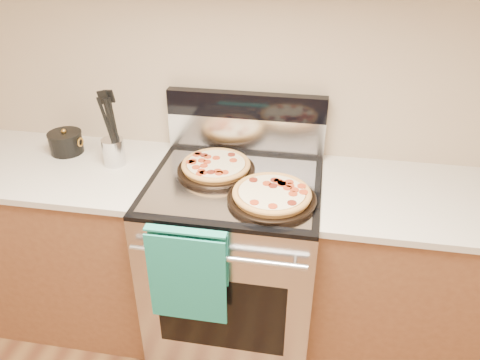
% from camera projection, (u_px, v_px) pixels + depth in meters
% --- Properties ---
extents(wall_back, '(4.00, 0.00, 4.00)m').
position_uv_depth(wall_back, '(248.00, 63.00, 2.14)').
color(wall_back, tan).
rests_on(wall_back, ground).
extents(range_body, '(0.76, 0.68, 0.90)m').
position_uv_depth(range_body, '(235.00, 264.00, 2.30)').
color(range_body, '#B7B7BC').
rests_on(range_body, ground).
extents(oven_window, '(0.56, 0.01, 0.40)m').
position_uv_depth(oven_window, '(221.00, 315.00, 2.01)').
color(oven_window, black).
rests_on(oven_window, range_body).
extents(cooktop, '(0.76, 0.68, 0.02)m').
position_uv_depth(cooktop, '(234.00, 184.00, 2.06)').
color(cooktop, black).
rests_on(cooktop, range_body).
extents(backsplash_lower, '(0.76, 0.06, 0.18)m').
position_uv_depth(backsplash_lower, '(246.00, 134.00, 2.28)').
color(backsplash_lower, silver).
rests_on(backsplash_lower, cooktop).
extents(backsplash_upper, '(0.76, 0.06, 0.12)m').
position_uv_depth(backsplash_upper, '(246.00, 105.00, 2.20)').
color(backsplash_upper, black).
rests_on(backsplash_upper, backsplash_lower).
extents(oven_handle, '(0.70, 0.03, 0.03)m').
position_uv_depth(oven_handle, '(217.00, 257.00, 1.80)').
color(oven_handle, silver).
rests_on(oven_handle, range_body).
extents(dish_towel, '(0.32, 0.05, 0.42)m').
position_uv_depth(dish_towel, '(188.00, 274.00, 1.87)').
color(dish_towel, '#187C66').
rests_on(dish_towel, oven_handle).
extents(foil_sheet, '(0.70, 0.55, 0.01)m').
position_uv_depth(foil_sheet, '(233.00, 185.00, 2.03)').
color(foil_sheet, gray).
rests_on(foil_sheet, cooktop).
extents(cabinet_left, '(1.00, 0.62, 0.88)m').
position_uv_depth(cabinet_left, '(72.00, 243.00, 2.46)').
color(cabinet_left, brown).
rests_on(cabinet_left, ground).
extents(countertop_left, '(1.02, 0.64, 0.03)m').
position_uv_depth(countertop_left, '(54.00, 167.00, 2.23)').
color(countertop_left, beige).
rests_on(countertop_left, cabinet_left).
extents(cabinet_right, '(1.00, 0.62, 0.88)m').
position_uv_depth(cabinet_right, '(420.00, 283.00, 2.20)').
color(cabinet_right, brown).
rests_on(cabinet_right, ground).
extents(countertop_right, '(1.02, 0.64, 0.03)m').
position_uv_depth(countertop_right, '(441.00, 202.00, 1.97)').
color(countertop_right, beige).
rests_on(countertop_right, cabinet_right).
extents(pepperoni_pizza_back, '(0.40, 0.40, 0.05)m').
position_uv_depth(pepperoni_pizza_back, '(216.00, 167.00, 2.12)').
color(pepperoni_pizza_back, '#B07136').
rests_on(pepperoni_pizza_back, foil_sheet).
extents(pepperoni_pizza_front, '(0.42, 0.42, 0.05)m').
position_uv_depth(pepperoni_pizza_front, '(272.00, 195.00, 1.91)').
color(pepperoni_pizza_front, '#B07136').
rests_on(pepperoni_pizza_front, foil_sheet).
extents(utensil_crock, '(0.11, 0.11, 0.13)m').
position_uv_depth(utensil_crock, '(114.00, 152.00, 2.19)').
color(utensil_crock, silver).
rests_on(utensil_crock, countertop_left).
extents(saucepan, '(0.17, 0.17, 0.10)m').
position_uv_depth(saucepan, '(66.00, 143.00, 2.31)').
color(saucepan, black).
rests_on(saucepan, countertop_left).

